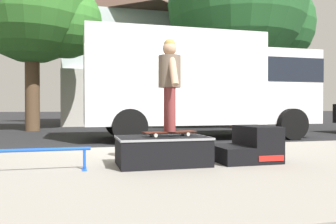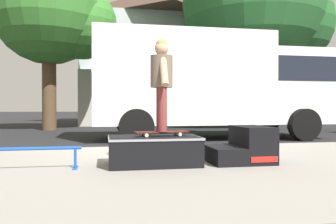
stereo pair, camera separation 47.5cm
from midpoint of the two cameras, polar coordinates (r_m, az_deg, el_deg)
The scene contains 11 objects.
ground_plane at distance 7.72m, azimuth -6.49°, elevation -6.18°, with size 140.00×140.00×0.00m, color black.
sidewalk_slab at distance 4.79m, azimuth -1.33°, elevation -9.73°, with size 50.00×5.00×0.12m, color gray.
skate_box at distance 4.84m, azimuth -3.78°, elevation -6.34°, with size 1.27×0.81×0.40m.
kicker_ramp at distance 5.26m, azimuth 10.83°, elevation -5.71°, with size 0.89×0.82×0.53m.
grind_rail at distance 4.74m, azimuth -24.34°, elevation -6.47°, with size 1.42×0.28×0.30m.
skateboard at distance 4.90m, azimuth -2.52°, elevation -3.40°, with size 0.80×0.32×0.07m.
skater_kid at distance 4.90m, azimuth -2.53°, elevation 5.86°, with size 0.32×0.68×1.32m.
box_truck at distance 10.38m, azimuth 4.40°, elevation 5.01°, with size 6.91×2.63×3.05m.
street_tree_main at distance 15.15m, azimuth -21.62°, elevation 15.64°, with size 5.03×4.58×7.28m.
street_tree_neighbour at distance 16.37m, azimuth 11.71°, elevation 16.37°, with size 6.79×6.17×8.60m.
house_behind at distance 21.67m, azimuth -5.48°, elevation 9.55°, with size 9.54×8.23×8.40m.
Camera 1 is at (-1.31, -7.53, 0.93)m, focal length 36.46 mm.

